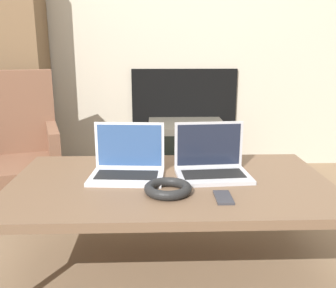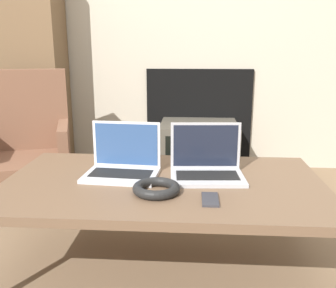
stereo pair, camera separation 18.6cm
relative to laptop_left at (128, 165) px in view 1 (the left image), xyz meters
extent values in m
cube|color=black|center=(0.35, 1.35, -0.05)|extent=(0.82, 0.03, 0.77)
cube|color=brown|center=(0.18, -0.07, -0.07)|extent=(1.35, 0.78, 0.04)
cylinder|color=brown|center=(-0.45, 0.27, -0.26)|extent=(0.04, 0.04, 0.35)
cylinder|color=brown|center=(0.82, 0.27, -0.26)|extent=(0.04, 0.04, 0.35)
cube|color=silver|center=(0.00, -0.04, -0.04)|extent=(0.33, 0.25, 0.02)
cube|color=black|center=(0.00, -0.04, -0.03)|extent=(0.27, 0.14, 0.00)
cube|color=silver|center=(0.01, 0.07, 0.07)|extent=(0.31, 0.03, 0.21)
cube|color=#2D4C7F|center=(0.01, 0.06, 0.07)|extent=(0.29, 0.03, 0.19)
cube|color=#B2B2B7|center=(0.37, -0.04, -0.04)|extent=(0.33, 0.24, 0.02)
cube|color=black|center=(0.37, -0.04, -0.03)|extent=(0.27, 0.14, 0.00)
cube|color=#B2B2B7|center=(0.36, 0.07, 0.07)|extent=(0.31, 0.03, 0.21)
cube|color=black|center=(0.36, 0.06, 0.07)|extent=(0.29, 0.02, 0.19)
torus|color=black|center=(0.17, -0.21, -0.03)|extent=(0.19, 0.19, 0.04)
cube|color=#333338|center=(0.38, -0.27, -0.05)|extent=(0.06, 0.13, 0.01)
cube|color=#4C473D|center=(0.35, 1.10, -0.23)|extent=(0.56, 0.47, 0.40)
cube|color=black|center=(0.35, 0.86, -0.23)|extent=(0.46, 0.01, 0.31)
cube|color=brown|center=(-0.76, 0.60, -0.20)|extent=(0.74, 0.70, 0.08)
cube|color=brown|center=(-0.83, 0.81, 0.10)|extent=(0.60, 0.28, 0.53)
cube|color=brown|center=(-0.51, 0.68, -0.06)|extent=(0.21, 0.48, 0.20)
cylinder|color=#4C3828|center=(-0.52, 0.38, -0.34)|extent=(0.04, 0.04, 0.19)
cylinder|color=#4C3828|center=(-0.52, 0.82, -0.34)|extent=(0.04, 0.04, 0.19)
camera|label=1|loc=(0.12, -1.57, 0.50)|focal=40.00mm
camera|label=2|loc=(0.31, -1.57, 0.50)|focal=40.00mm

